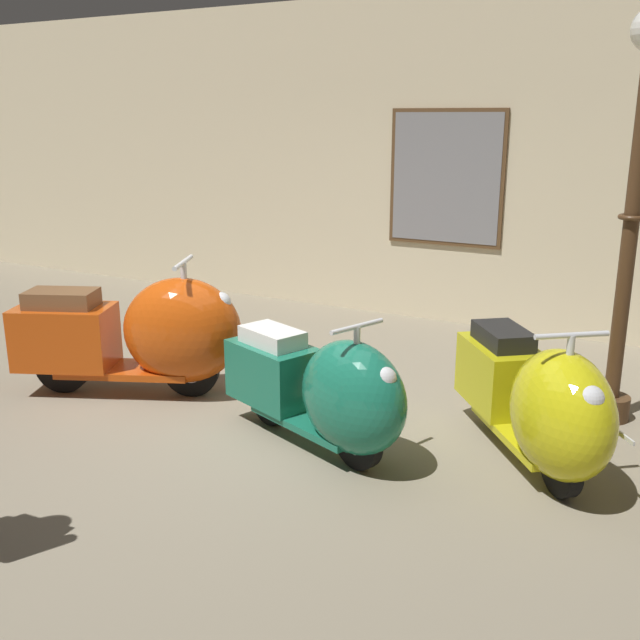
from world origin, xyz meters
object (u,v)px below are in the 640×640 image
at_px(scooter_0, 147,334).
at_px(scooter_1, 326,391).
at_px(scooter_2, 540,403).
at_px(lamppost, 634,202).

relative_size(scooter_0, scooter_1, 1.15).
height_order(scooter_1, scooter_2, scooter_2).
distance_m(scooter_0, scooter_2, 3.08).
height_order(scooter_2, lamppost, lamppost).
bearing_deg(scooter_1, scooter_2, 38.12).
bearing_deg(scooter_2, lamppost, 126.17).
xyz_separation_m(scooter_0, scooter_1, (1.77, -0.26, -0.07)).
xyz_separation_m(scooter_2, lamppost, (0.31, 1.10, 1.16)).
bearing_deg(scooter_1, lamppost, 63.87).
bearing_deg(lamppost, scooter_2, -105.82).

